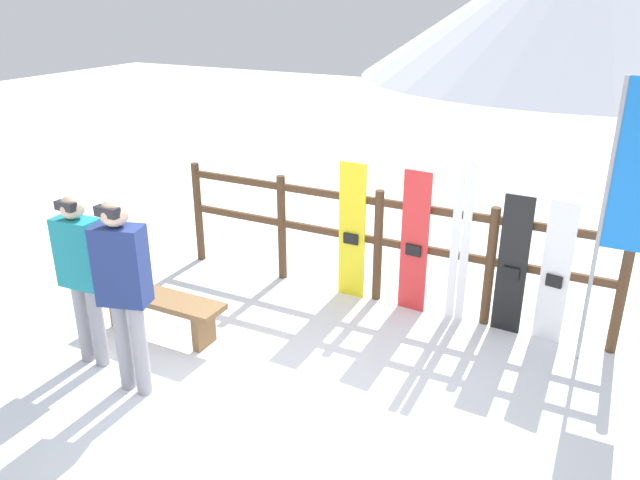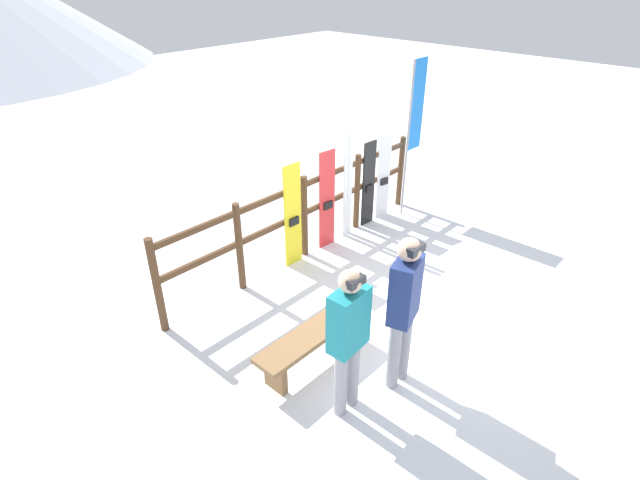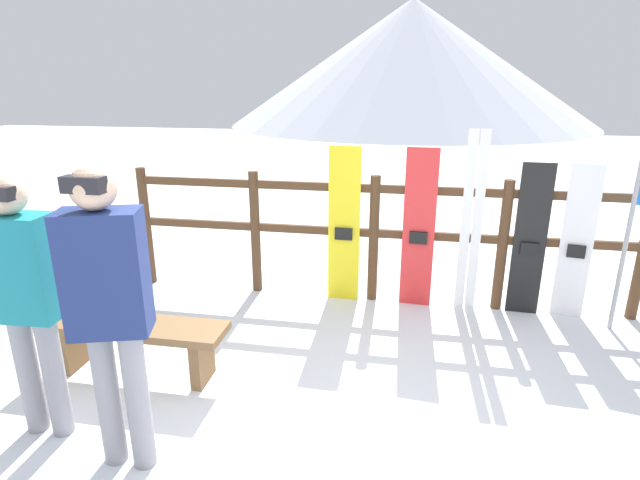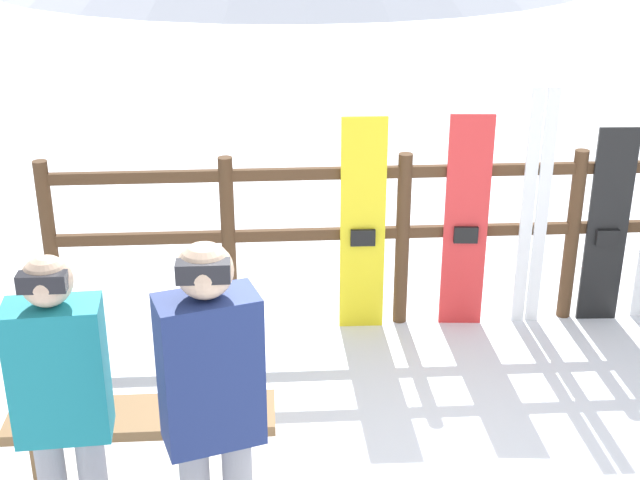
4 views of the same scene
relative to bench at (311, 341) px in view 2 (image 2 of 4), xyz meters
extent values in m
plane|color=white|center=(1.66, -0.41, -0.32)|extent=(40.00, 40.00, 0.00)
cylinder|color=#4C331E|center=(-0.82, 1.73, 0.32)|extent=(0.10, 0.10, 1.30)
cylinder|color=#4C331E|center=(0.42, 1.73, 0.32)|extent=(0.10, 0.10, 1.30)
cylinder|color=#4C331E|center=(1.66, 1.73, 0.32)|extent=(0.10, 0.10, 1.30)
cylinder|color=#4C331E|center=(2.90, 1.73, 0.32)|extent=(0.10, 0.10, 1.30)
cylinder|color=#4C331E|center=(4.14, 1.73, 0.32)|extent=(0.10, 0.10, 1.30)
cube|color=#4C331E|center=(1.66, 1.73, 0.39)|extent=(4.96, 0.05, 0.08)
cube|color=#4C331E|center=(1.66, 1.73, 0.84)|extent=(4.96, 0.05, 0.08)
cube|color=brown|center=(0.00, 0.00, 0.08)|extent=(1.43, 0.36, 0.06)
cube|color=brown|center=(-0.54, 0.00, -0.14)|extent=(0.08, 0.29, 0.37)
cube|color=brown|center=(0.54, 0.00, -0.14)|extent=(0.08, 0.29, 0.37)
cylinder|color=gray|center=(-0.31, -0.71, 0.08)|extent=(0.13, 0.13, 0.81)
cylinder|color=gray|center=(-0.12, -0.71, 0.08)|extent=(0.13, 0.13, 0.81)
cube|color=teal|center=(-0.22, -0.71, 0.81)|extent=(0.42, 0.25, 0.64)
sphere|color=#D8B293|center=(-0.22, -0.71, 1.23)|extent=(0.22, 0.22, 0.22)
cube|color=black|center=(-0.22, -0.77, 1.26)|extent=(0.20, 0.08, 0.08)
cylinder|color=gray|center=(0.35, -0.87, 0.11)|extent=(0.13, 0.13, 0.86)
cylinder|color=gray|center=(0.54, -0.87, 0.11)|extent=(0.13, 0.13, 0.86)
cube|color=navy|center=(0.45, -0.87, 0.88)|extent=(0.46, 0.34, 0.68)
sphere|color=#D8B293|center=(0.45, -0.87, 1.34)|extent=(0.23, 0.23, 0.23)
cube|color=black|center=(0.45, -0.94, 1.37)|extent=(0.21, 0.08, 0.08)
cube|color=yellow|center=(1.37, 1.68, 0.47)|extent=(0.32, 0.03, 1.58)
cube|color=black|center=(1.37, 1.65, 0.39)|extent=(0.17, 0.03, 0.12)
cube|color=red|center=(2.10, 1.68, 0.47)|extent=(0.31, 0.05, 1.58)
cube|color=black|center=(2.10, 1.65, 0.39)|extent=(0.17, 0.04, 0.12)
cube|color=white|center=(2.54, 1.68, 0.55)|extent=(0.09, 0.02, 1.76)
cube|color=white|center=(2.64, 1.68, 0.55)|extent=(0.09, 0.02, 1.76)
cube|color=black|center=(3.13, 1.68, 0.41)|extent=(0.29, 0.04, 1.47)
cube|color=black|center=(3.13, 1.65, 0.34)|extent=(0.16, 0.04, 0.12)
cube|color=white|center=(3.54, 1.68, 0.41)|extent=(0.28, 0.08, 1.47)
cube|color=black|center=(3.54, 1.65, 0.34)|extent=(0.16, 0.06, 0.12)
cylinder|color=#99999E|center=(3.87, 1.47, 1.01)|extent=(0.04, 0.04, 2.66)
cube|color=blue|center=(4.07, 1.47, 1.59)|extent=(0.36, 0.01, 1.49)
camera|label=1|loc=(4.01, -4.26, 2.97)|focal=35.00mm
camera|label=2|loc=(-3.04, -2.99, 3.72)|focal=28.00mm
camera|label=3|loc=(2.00, -3.06, 1.85)|focal=28.00mm
camera|label=4|loc=(0.69, -4.07, 2.83)|focal=50.00mm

